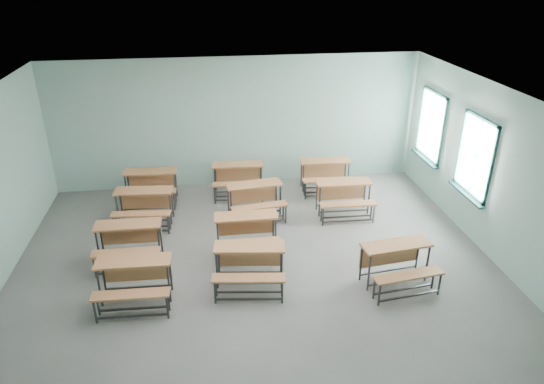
{
  "coord_description": "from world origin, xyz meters",
  "views": [
    {
      "loc": [
        -0.8,
        -7.48,
        5.21
      ],
      "look_at": [
        0.46,
        1.2,
        1.0
      ],
      "focal_mm": 32.0,
      "sensor_mm": 36.0,
      "label": 1
    }
  ],
  "objects": [
    {
      "name": "room",
      "position": [
        0.08,
        0.03,
        1.6
      ],
      "size": [
        9.04,
        8.04,
        3.24
      ],
      "color": "gray",
      "rests_on": "ground"
    },
    {
      "name": "desk_unit_r0c0",
      "position": [
        -2.11,
        -0.65,
        0.51
      ],
      "size": [
        1.25,
        0.87,
        0.76
      ],
      "rotation": [
        0.0,
        0.0,
        -0.04
      ],
      "color": "#B06B3F",
      "rests_on": "ground"
    },
    {
      "name": "desk_unit_r0c1",
      "position": [
        -0.18,
        -0.49,
        0.51
      ],
      "size": [
        1.32,
        0.98,
        0.76
      ],
      "rotation": [
        0.0,
        0.0,
        -0.14
      ],
      "color": "#B06B3F",
      "rests_on": "ground"
    },
    {
      "name": "desk_unit_r0c2",
      "position": [
        2.38,
        -0.79,
        0.51
      ],
      "size": [
        1.31,
        0.96,
        0.76
      ],
      "rotation": [
        0.0,
        0.0,
        0.12
      ],
      "color": "#B06B3F",
      "rests_on": "ground"
    },
    {
      "name": "desk_unit_r1c0",
      "position": [
        -2.34,
        0.61,
        0.51
      ],
      "size": [
        1.24,
        0.85,
        0.76
      ],
      "rotation": [
        0.0,
        0.0,
        -0.02
      ],
      "color": "#B06B3F",
      "rests_on": "ground"
    },
    {
      "name": "desk_unit_r1c1",
      "position": [
        -0.12,
        0.64,
        0.51
      ],
      "size": [
        1.23,
        0.83,
        0.76
      ],
      "rotation": [
        0.0,
        0.0,
        -0.01
      ],
      "color": "#B06B3F",
      "rests_on": "ground"
    },
    {
      "name": "desk_unit_r2c0",
      "position": [
        -2.2,
        2.08,
        0.51
      ],
      "size": [
        1.29,
        0.92,
        0.76
      ],
      "rotation": [
        0.0,
        0.0,
        -0.09
      ],
      "color": "#B06B3F",
      "rests_on": "ground"
    },
    {
      "name": "desk_unit_r2c1",
      "position": [
        0.21,
        2.06,
        0.51
      ],
      "size": [
        1.32,
        0.97,
        0.76
      ],
      "rotation": [
        0.0,
        0.0,
        0.13
      ],
      "color": "#B06B3F",
      "rests_on": "ground"
    },
    {
      "name": "desk_unit_r2c2",
      "position": [
        2.19,
        1.9,
        0.51
      ],
      "size": [
        1.25,
        0.86,
        0.76
      ],
      "rotation": [
        0.0,
        0.0,
        -0.03
      ],
      "color": "#B06B3F",
      "rests_on": "ground"
    },
    {
      "name": "desk_unit_r3c0",
      "position": [
        -2.14,
        3.14,
        0.51
      ],
      "size": [
        1.25,
        0.86,
        0.76
      ],
      "rotation": [
        0.0,
        0.0,
        -0.03
      ],
      "color": "#B06B3F",
      "rests_on": "ground"
    },
    {
      "name": "desk_unit_r3c1",
      "position": [
        -0.07,
        3.27,
        0.51
      ],
      "size": [
        1.27,
        0.9,
        0.76
      ],
      "rotation": [
        0.0,
        0.0,
        -0.07
      ],
      "color": "#B06B3F",
      "rests_on": "ground"
    },
    {
      "name": "desk_unit_r3c2",
      "position": [
        2.08,
        3.19,
        0.51
      ],
      "size": [
        1.27,
        0.89,
        0.76
      ],
      "rotation": [
        0.0,
        0.0,
        -0.06
      ],
      "color": "#B06B3F",
      "rests_on": "ground"
    }
  ]
}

